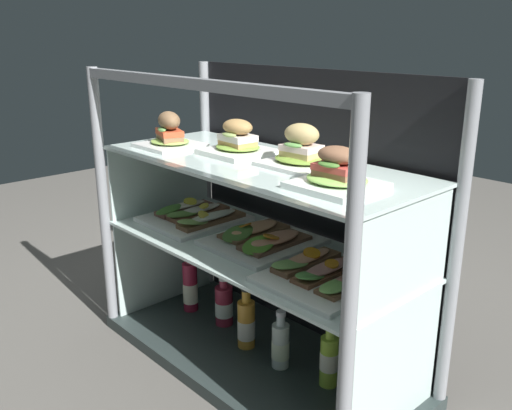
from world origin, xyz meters
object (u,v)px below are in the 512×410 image
plated_roll_sandwich_far_right (170,134)px  plated_roll_sandwich_mid_left (301,151)px  open_sandwich_tray_center (261,238)px  orange_fruit_beside_bottles (373,396)px  juice_bottle_tucked_behind (224,305)px  juice_bottle_back_left (329,359)px  juice_bottle_back_right (282,345)px  plated_roll_sandwich_far_left (238,142)px  juice_bottle_front_left_end (247,323)px  open_sandwich_tray_near_right_corner (195,216)px  juice_bottle_back_center (190,287)px  open_sandwich_tray_mid_right (325,274)px  plated_roll_sandwich_near_left_corner (337,175)px  orange_fruit_near_left_post (349,406)px

plated_roll_sandwich_far_right → plated_roll_sandwich_mid_left: plated_roll_sandwich_mid_left is taller
open_sandwich_tray_center → orange_fruit_beside_bottles: open_sandwich_tray_center is taller
orange_fruit_beside_bottles → open_sandwich_tray_center: bearing=-176.7°
juice_bottle_tucked_behind → juice_bottle_back_left: (0.51, -0.00, 0.01)m
juice_bottle_back_right → orange_fruit_beside_bottles: size_ratio=2.86×
plated_roll_sandwich_far_right → plated_roll_sandwich_far_left: plated_roll_sandwich_far_right is taller
juice_bottle_tucked_behind → plated_roll_sandwich_far_right: bearing=-144.5°
open_sandwich_tray_center → juice_bottle_front_left_end: (-0.05, -0.02, -0.32)m
open_sandwich_tray_near_right_corner → juice_bottle_back_left: size_ratio=1.54×
juice_bottle_back_center → juice_bottle_tucked_behind: juice_bottle_back_center is taller
open_sandwich_tray_mid_right → juice_bottle_back_right: open_sandwich_tray_mid_right is taller
plated_roll_sandwich_near_left_corner → open_sandwich_tray_center: bearing=167.3°
plated_roll_sandwich_far_right → juice_bottle_front_left_end: bearing=11.9°
orange_fruit_near_left_post → juice_bottle_tucked_behind: bearing=173.0°
plated_roll_sandwich_far_right → open_sandwich_tray_center: (0.37, 0.09, -0.30)m
juice_bottle_back_center → juice_bottle_back_left: juice_bottle_back_center is taller
plated_roll_sandwich_far_left → open_sandwich_tray_mid_right: bearing=-8.3°
plated_roll_sandwich_near_left_corner → juice_bottle_back_left: size_ratio=0.95×
plated_roll_sandwich_near_left_corner → orange_fruit_near_left_post: bearing=17.5°
plated_roll_sandwich_mid_left → juice_bottle_back_center: (-0.52, -0.05, -0.61)m
plated_roll_sandwich_far_right → juice_bottle_back_center: size_ratio=0.78×
open_sandwich_tray_near_right_corner → orange_fruit_near_left_post: (0.76, -0.04, -0.37)m
plated_roll_sandwich_far_left → plated_roll_sandwich_far_right: bearing=-159.5°
plated_roll_sandwich_near_left_corner → open_sandwich_tray_mid_right: size_ratio=0.62×
plated_roll_sandwich_mid_left → juice_bottle_tucked_behind: plated_roll_sandwich_mid_left is taller
open_sandwich_tray_mid_right → juice_bottle_tucked_behind: bearing=171.9°
plated_roll_sandwich_far_left → juice_bottle_back_center: size_ratio=0.82×
juice_bottle_back_center → orange_fruit_beside_bottles: juice_bottle_back_center is taller
plated_roll_sandwich_far_right → orange_fruit_beside_bottles: plated_roll_sandwich_far_right is taller
plated_roll_sandwich_near_left_corner → juice_bottle_back_right: bearing=166.0°
juice_bottle_back_center → juice_bottle_back_right: juice_bottle_back_center is taller
plated_roll_sandwich_near_left_corner → orange_fruit_beside_bottles: (0.08, 0.11, -0.67)m
plated_roll_sandwich_mid_left → orange_fruit_beside_bottles: bearing=-2.0°
plated_roll_sandwich_far_right → juice_bottle_front_left_end: (0.32, 0.07, -0.63)m
juice_bottle_tucked_behind → juice_bottle_front_left_end: bearing=-12.7°
juice_bottle_back_center → plated_roll_sandwich_far_left: bearing=2.7°
open_sandwich_tray_center → plated_roll_sandwich_near_left_corner: bearing=-12.7°
open_sandwich_tray_center → open_sandwich_tray_mid_right: (0.32, -0.06, -0.00)m
open_sandwich_tray_mid_right → juice_bottle_back_center: 0.78m
juice_bottle_back_left → juice_bottle_back_right: bearing=-168.6°
open_sandwich_tray_near_right_corner → juice_bottle_back_right: open_sandwich_tray_near_right_corner is taller
plated_roll_sandwich_near_left_corner → open_sandwich_tray_mid_right: bearing=153.1°
juice_bottle_back_left → open_sandwich_tray_center: bearing=-177.4°
juice_bottle_back_left → orange_fruit_beside_bottles: (0.16, 0.01, -0.05)m
plated_roll_sandwich_near_left_corner → orange_fruit_beside_bottles: size_ratio=2.92×
juice_bottle_tucked_behind → open_sandwich_tray_near_right_corner: bearing=-161.9°
open_sandwich_tray_center → juice_bottle_back_right: bearing=-10.0°
juice_bottle_back_center → juice_bottle_tucked_behind: 0.18m
plated_roll_sandwich_mid_left → open_sandwich_tray_mid_right: (0.19, -0.10, -0.30)m
open_sandwich_tray_center → juice_bottle_back_center: bearing=-178.7°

